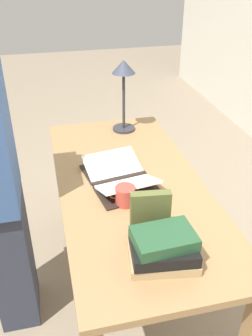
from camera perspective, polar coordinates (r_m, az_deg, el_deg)
name	(u,v)px	position (r m, az deg, el deg)	size (l,w,h in m)	color
ground_plane	(130,288)	(2.43, 0.60, -17.79)	(12.00, 12.00, 0.00)	gray
reading_desk	(131,199)	(1.97, 0.71, -4.70)	(1.59, 0.73, 0.78)	#937047
open_book	(120,177)	(1.92, -0.96, -1.33)	(0.48, 0.37, 0.08)	black
book_stack_tall	(163,248)	(1.45, 5.72, -12.06)	(0.23, 0.29, 0.14)	tan
book_standing_upright	(150,214)	(1.54, 3.71, -7.02)	(0.06, 0.17, 0.21)	brown
reading_lamp	(124,79)	(2.35, -0.36, 13.40)	(0.14, 0.14, 0.46)	#2D2D33
coffee_mug	(125,195)	(1.75, -0.17, -4.21)	(0.10, 0.12, 0.09)	#B74238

